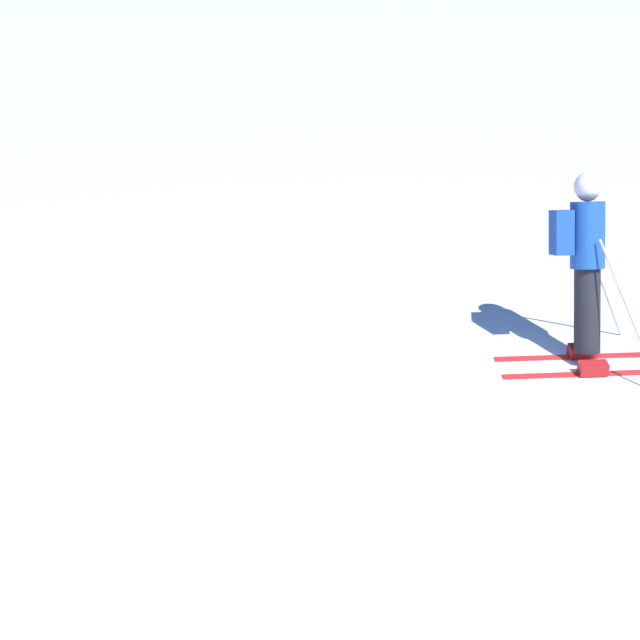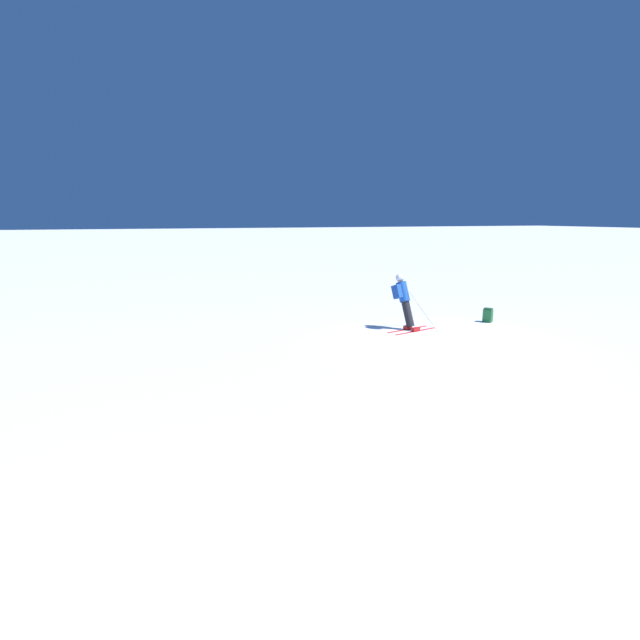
# 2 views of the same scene
# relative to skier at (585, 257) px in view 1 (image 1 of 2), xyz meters

# --- Properties ---
(ground_plane) EXTENTS (300.00, 300.00, 0.00)m
(ground_plane) POSITION_rel_skier_xyz_m (-1.78, -0.12, -1.02)
(ground_plane) COLOR white
(skier) EXTENTS (1.28, 1.84, 1.85)m
(skier) POSITION_rel_skier_xyz_m (0.00, 0.00, 0.00)
(skier) COLOR red
(skier) RESTS_ON ground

